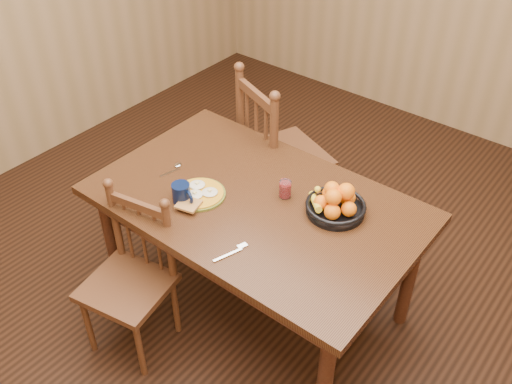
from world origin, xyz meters
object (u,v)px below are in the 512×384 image
Objects in this scene: chair_near at (131,279)px; dining_table at (256,213)px; breakfast_plate at (199,194)px; chair_far at (279,155)px; fruit_bowl at (336,203)px; coffee_mug at (182,193)px.

dining_table is at bearing 47.75° from chair_near.
chair_near is 2.94× the size of breakfast_plate.
chair_far is 1.22m from chair_near.
fruit_bowl is (0.59, 0.31, 0.04)m from breakfast_plate.
chair_far reaches higher than breakfast_plate.
breakfast_plate is at bearing 65.10° from chair_near.
coffee_mug is at bearing 116.21° from chair_far.
chair_far is at bearing 94.33° from coffee_mug.
coffee_mug is (-0.27, -0.23, 0.14)m from dining_table.
chair_far is 0.94m from coffee_mug.
chair_near reaches higher than dining_table.
breakfast_plate is at bearing 118.97° from chair_far.
breakfast_plate is 2.23× the size of coffee_mug.
chair_near is 1.07m from fruit_bowl.
chair_far is 3.57× the size of breakfast_plate.
dining_table is 0.70m from chair_near.
breakfast_plate is (-0.24, -0.15, 0.10)m from dining_table.
dining_table is 0.30m from breakfast_plate.
breakfast_plate is (0.10, 0.41, 0.34)m from chair_near.
chair_near is (-0.00, -1.22, -0.09)m from chair_far.
dining_table is 5.52× the size of fruit_bowl.
breakfast_plate is 0.09m from coffee_mug.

